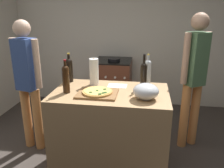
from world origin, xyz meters
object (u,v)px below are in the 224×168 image
Objects in this scene: wine_bottle_dark at (66,78)px; wine_bottle_amber at (144,74)px; stove at (113,85)px; pizza at (97,92)px; mixing_bowl at (146,91)px; wine_bottle_green at (69,69)px; person_in_stripes at (28,79)px; person_in_red at (194,74)px; wine_bottle_clear at (148,72)px; paper_towel_roll at (94,72)px.

wine_bottle_amber is at bearing 18.37° from wine_bottle_dark.
wine_bottle_amber reaches higher than stove.
pizza is 0.53m from wine_bottle_amber.
mixing_bowl is at bearing -84.02° from wine_bottle_amber.
person_in_stripes is (-0.51, -0.04, -0.13)m from wine_bottle_green.
pizza is 1.23× the size of mixing_bowl.
person_in_red is (0.57, 0.72, -0.01)m from mixing_bowl.
person_in_red is at bearing 33.00° from pizza.
paper_towel_roll is at bearing -173.77° from wine_bottle_clear.
wine_bottle_clear is at bearing 1.50° from person_in_stripes.
stove is 1.64m from person_in_stripes.
wine_bottle_clear is at bearing 66.82° from wine_bottle_amber.
person_in_red is (0.60, 0.42, -0.09)m from wine_bottle_amber.
wine_bottle_amber is 0.22× the size of person_in_red.
stove is 0.58× the size of person_in_stripes.
paper_towel_roll is 0.83m from person_in_stripes.
stove is (0.24, 1.65, -0.61)m from wine_bottle_dark.
pizza is 1.00× the size of paper_towel_roll.
wine_bottle_amber is at bearing 30.67° from pizza.
pizza is at bearing -143.37° from wine_bottle_clear.
wine_bottle_amber reaches higher than wine_bottle_clear.
wine_bottle_green reaches higher than paper_towel_roll.
mixing_bowl is at bearing -71.66° from stove.
paper_towel_roll is 0.85× the size of wine_bottle_clear.
wine_bottle_green reaches higher than mixing_bowl.
person_in_stripes is (-1.36, 0.06, -0.13)m from wine_bottle_amber.
pizza is at bearing 174.74° from mixing_bowl.
mixing_bowl is (0.48, -0.04, 0.05)m from pizza.
wine_bottle_dark is 0.37× the size of stove.
wine_bottle_green is 0.95× the size of wine_bottle_clear.
mixing_bowl is 0.82× the size of paper_towel_roll.
wine_bottle_amber is (-0.03, 0.31, 0.08)m from mixing_bowl.
paper_towel_roll is 0.33× the size of stove.
wine_bottle_green is 0.20× the size of person_in_red.
wine_bottle_amber reaches higher than pizza.
wine_bottle_amber is at bearing -113.18° from wine_bottle_clear.
wine_bottle_green is 1.46m from stove.
pizza is 0.57m from wine_bottle_green.
stove is at bearing 75.74° from wine_bottle_green.
wine_bottle_amber is (0.55, -0.03, 0.01)m from paper_towel_roll.
person_in_stripes is (-0.59, 0.32, -0.13)m from wine_bottle_dark.
wine_bottle_green is at bearing -104.26° from stove.
wine_bottle_amber is at bearing -145.33° from person_in_red.
wine_bottle_amber is 0.81m from wine_bottle_dark.
person_in_stripes is at bearing -175.18° from wine_bottle_green.
wine_bottle_clear is at bearing 36.63° from pizza.
person_in_stripes is (-1.40, 0.37, -0.05)m from mixing_bowl.
wine_bottle_dark is at bearing -98.33° from stove.
paper_towel_roll is (-0.10, 0.30, 0.12)m from pizza.
wine_bottle_clear is 0.22× the size of person_in_stripes.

